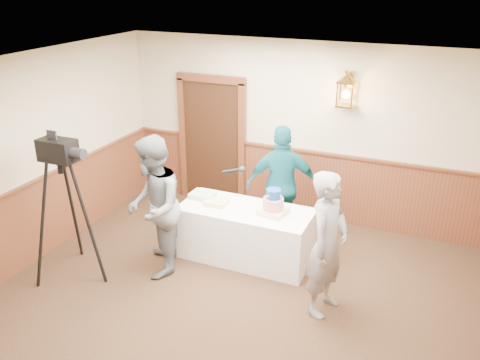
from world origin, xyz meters
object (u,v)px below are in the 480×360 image
at_px(sheet_cake_green, 203,195).
at_px(assistant_p, 282,186).
at_px(interviewer, 154,207).
at_px(tv_camera_rig, 68,217).
at_px(tiered_cake, 273,204).
at_px(display_table, 246,233).
at_px(sheet_cake_yellow, 216,203).
at_px(baker, 327,244).

relative_size(sheet_cake_green, assistant_p, 0.19).
distance_m(interviewer, assistant_p, 1.90).
bearing_deg(interviewer, tv_camera_rig, -89.53).
relative_size(tiered_cake, interviewer, 0.20).
bearing_deg(display_table, sheet_cake_green, 173.23).
height_order(tiered_cake, sheet_cake_yellow, tiered_cake).
bearing_deg(tiered_cake, baker, -38.39).
xyz_separation_m(interviewer, assistant_p, (1.24, 1.43, -0.05)).
distance_m(tiered_cake, sheet_cake_green, 1.09).
xyz_separation_m(tiered_cake, baker, (0.91, -0.72, -0.01)).
bearing_deg(interviewer, sheet_cake_yellow, 117.31).
xyz_separation_m(sheet_cake_yellow, assistant_p, (0.72, 0.70, 0.10)).
relative_size(tiered_cake, assistant_p, 0.22).
height_order(sheet_cake_yellow, interviewer, interviewer).
height_order(display_table, tv_camera_rig, tv_camera_rig).
bearing_deg(sheet_cake_green, tv_camera_rig, -131.58).
distance_m(sheet_cake_yellow, assistant_p, 1.01).
bearing_deg(sheet_cake_green, baker, -21.74).
distance_m(sheet_cake_green, interviewer, 0.91).
distance_m(display_table, interviewer, 1.35).
distance_m(sheet_cake_yellow, tv_camera_rig, 1.94).
xyz_separation_m(interviewer, baker, (2.25, 0.07, -0.06)).
height_order(tiered_cake, sheet_cake_green, tiered_cake).
distance_m(sheet_cake_green, assistant_p, 1.14).
distance_m(baker, assistant_p, 1.70).
height_order(tiered_cake, interviewer, interviewer).
bearing_deg(tv_camera_rig, sheet_cake_yellow, 39.82).
height_order(sheet_cake_yellow, tv_camera_rig, tv_camera_rig).
relative_size(display_table, assistant_p, 1.02).
relative_size(display_table, tiered_cake, 4.71).
distance_m(baker, tv_camera_rig, 3.27).
bearing_deg(sheet_cake_green, display_table, -6.77).
bearing_deg(display_table, baker, -28.78).
relative_size(tiered_cake, sheet_cake_green, 1.14).
height_order(baker, tv_camera_rig, tv_camera_rig).
relative_size(display_table, tv_camera_rig, 0.96).
distance_m(display_table, assistant_p, 0.88).
xyz_separation_m(sheet_cake_green, assistant_p, (0.99, 0.57, 0.10)).
bearing_deg(tiered_cake, sheet_cake_green, 176.13).
height_order(tiered_cake, tv_camera_rig, tv_camera_rig).
bearing_deg(sheet_cake_green, assistant_p, 29.84).
xyz_separation_m(display_table, baker, (1.30, -0.71, 0.50)).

